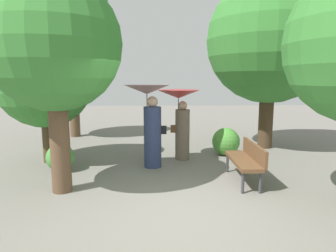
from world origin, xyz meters
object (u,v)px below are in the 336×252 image
Objects in this scene: person_left at (150,113)px; park_bench at (247,158)px; person_right at (180,111)px; tree_near_right at (270,30)px; tree_mid_left at (72,55)px; tree_far_back at (44,72)px; tree_near_left at (53,31)px.

park_bench is at bearing -122.02° from person_left.
person_left is at bearing -118.74° from park_bench.
tree_near_right is (2.84, 1.30, 2.32)m from person_right.
tree_mid_left reaches higher than tree_far_back.
tree_far_back is (-3.49, -0.18, 1.02)m from person_right.
tree_far_back is at bearing 90.52° from person_right.
tree_mid_left is 1.25× the size of tree_far_back.
person_left is 1.35× the size of park_bench.
person_left is at bearing -54.38° from tree_mid_left.
tree_near_left reaches higher than tree_far_back.
person_left is 4.75m from tree_near_right.
person_left is at bearing 43.20° from tree_near_left.
person_right is at bearing -50.71° from person_left.
park_bench is at bearing -46.54° from tree_mid_left.
tree_near_left is (-1.69, -1.59, 1.69)m from person_left.
tree_far_back is (-1.00, 2.12, -0.69)m from tree_near_left.
person_left is 0.44× the size of tree_mid_left.
park_bench is (1.28, -1.89, -0.82)m from person_right.
person_right is 5.38m from tree_mid_left.
tree_far_back reaches higher than person_right.
person_left reaches higher than person_right.
person_left is 1.07m from person_right.
person_left is at bearing 129.29° from person_right.
person_right is 0.33× the size of tree_near_right.
tree_far_back is at bearing 115.19° from tree_near_left.
person_left is 1.08× the size of person_right.
tree_mid_left is at bearing 102.55° from tree_near_left.
person_left is 2.87m from tree_near_left.
tree_near_right is 6.63m from tree_far_back.
person_right is at bearing -42.35° from tree_mid_left.
tree_far_back is (-2.69, 0.53, 1.00)m from person_left.
park_bench is at bearing -19.72° from tree_far_back.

